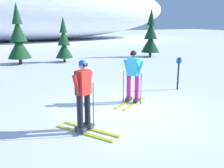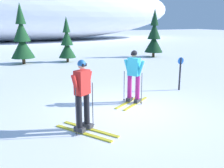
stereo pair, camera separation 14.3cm
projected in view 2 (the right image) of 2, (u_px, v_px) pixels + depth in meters
name	position (u px, v px, depth m)	size (l,w,h in m)	color
ground_plane	(129.00, 109.00, 8.31)	(120.00, 120.00, 0.00)	white
skier_red_jacket	(83.00, 95.00, 6.43)	(1.26, 1.72, 1.85)	gold
skier_cyan_jacket	(134.00, 76.00, 8.73)	(1.61, 1.23, 1.81)	gold
pine_tree_center_left	(22.00, 39.00, 16.58)	(1.50, 1.50, 3.89)	#47301E
pine_tree_center_right	(67.00, 43.00, 17.43)	(1.18, 1.18, 3.04)	#47301E
pine_tree_far_right	(154.00, 37.00, 19.86)	(1.41, 1.41, 3.65)	#47301E
snow_ridge_background	(29.00, 8.00, 35.44)	(44.72, 15.44, 8.88)	white
trail_marker_post	(180.00, 72.00, 10.39)	(0.28, 0.07, 1.34)	black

